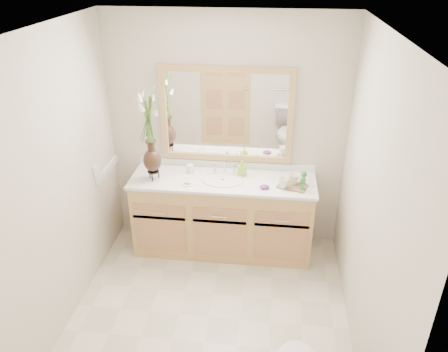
# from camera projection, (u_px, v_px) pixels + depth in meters

# --- Properties ---
(floor) EXTENTS (2.60, 2.60, 0.00)m
(floor) POSITION_uv_depth(u_px,v_px,m) (209.00, 317.00, 3.82)
(floor) COLOR beige
(floor) RESTS_ON ground
(ceiling) EXTENTS (2.40, 2.60, 0.02)m
(ceiling) POSITION_uv_depth(u_px,v_px,m) (203.00, 32.00, 2.71)
(ceiling) COLOR white
(ceiling) RESTS_ON wall_back
(wall_back) EXTENTS (2.40, 0.02, 2.40)m
(wall_back) POSITION_uv_depth(u_px,v_px,m) (226.00, 134.00, 4.41)
(wall_back) COLOR beige
(wall_back) RESTS_ON floor
(wall_front) EXTENTS (2.40, 0.02, 2.40)m
(wall_front) POSITION_uv_depth(u_px,v_px,m) (166.00, 333.00, 2.12)
(wall_front) COLOR beige
(wall_front) RESTS_ON floor
(wall_left) EXTENTS (0.02, 2.60, 2.40)m
(wall_left) POSITION_uv_depth(u_px,v_px,m) (54.00, 189.00, 3.39)
(wall_left) COLOR beige
(wall_left) RESTS_ON floor
(wall_right) EXTENTS (0.02, 2.60, 2.40)m
(wall_right) POSITION_uv_depth(u_px,v_px,m) (371.00, 208.00, 3.14)
(wall_right) COLOR beige
(wall_right) RESTS_ON floor
(vanity) EXTENTS (1.80, 0.55, 0.80)m
(vanity) POSITION_uv_depth(u_px,v_px,m) (223.00, 216.00, 4.53)
(vanity) COLOR tan
(vanity) RESTS_ON floor
(counter) EXTENTS (1.84, 0.57, 0.03)m
(counter) POSITION_uv_depth(u_px,v_px,m) (223.00, 181.00, 4.34)
(counter) COLOR white
(counter) RESTS_ON vanity
(sink) EXTENTS (0.38, 0.34, 0.23)m
(sink) POSITION_uv_depth(u_px,v_px,m) (223.00, 185.00, 4.34)
(sink) COLOR white
(sink) RESTS_ON counter
(mirror) EXTENTS (1.32, 0.04, 0.97)m
(mirror) POSITION_uv_depth(u_px,v_px,m) (226.00, 115.00, 4.30)
(mirror) COLOR white
(mirror) RESTS_ON wall_back
(switch_plate) EXTENTS (0.02, 0.12, 0.12)m
(switch_plate) POSITION_uv_depth(u_px,v_px,m) (97.00, 171.00, 4.16)
(switch_plate) COLOR white
(switch_plate) RESTS_ON wall_left
(flower_vase) EXTENTS (0.21, 0.21, 0.85)m
(flower_vase) POSITION_uv_depth(u_px,v_px,m) (149.00, 124.00, 4.07)
(flower_vase) COLOR black
(flower_vase) RESTS_ON counter
(tumbler) EXTENTS (0.07, 0.07, 0.09)m
(tumbler) POSITION_uv_depth(u_px,v_px,m) (190.00, 169.00, 4.44)
(tumbler) COLOR white
(tumbler) RESTS_ON counter
(soap_dish) EXTENTS (0.10, 0.10, 0.03)m
(soap_dish) POSITION_uv_depth(u_px,v_px,m) (188.00, 184.00, 4.22)
(soap_dish) COLOR white
(soap_dish) RESTS_ON counter
(soap_bottle) EXTENTS (0.08, 0.08, 0.15)m
(soap_bottle) POSITION_uv_depth(u_px,v_px,m) (242.00, 169.00, 4.37)
(soap_bottle) COLOR #93C82F
(soap_bottle) RESTS_ON counter
(purple_dish) EXTENTS (0.11, 0.10, 0.03)m
(purple_dish) POSITION_uv_depth(u_px,v_px,m) (265.00, 187.00, 4.15)
(purple_dish) COLOR #652775
(purple_dish) RESTS_ON counter
(tray) EXTENTS (0.31, 0.25, 0.01)m
(tray) POSITION_uv_depth(u_px,v_px,m) (292.00, 186.00, 4.19)
(tray) COLOR brown
(tray) RESTS_ON counter
(mug_left) EXTENTS (0.12, 0.12, 0.10)m
(mug_left) POSITION_uv_depth(u_px,v_px,m) (283.00, 182.00, 4.14)
(mug_left) COLOR white
(mug_left) RESTS_ON tray
(mug_right) EXTENTS (0.14, 0.14, 0.10)m
(mug_right) POSITION_uv_depth(u_px,v_px,m) (294.00, 179.00, 4.20)
(mug_right) COLOR white
(mug_right) RESTS_ON tray
(goblet_front) EXTENTS (0.06, 0.06, 0.13)m
(goblet_front) POSITION_uv_depth(u_px,v_px,m) (303.00, 181.00, 4.09)
(goblet_front) COLOR #297C32
(goblet_front) RESTS_ON tray
(goblet_back) EXTENTS (0.06, 0.06, 0.13)m
(goblet_back) POSITION_uv_depth(u_px,v_px,m) (304.00, 175.00, 4.19)
(goblet_back) COLOR #297C32
(goblet_back) RESTS_ON tray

